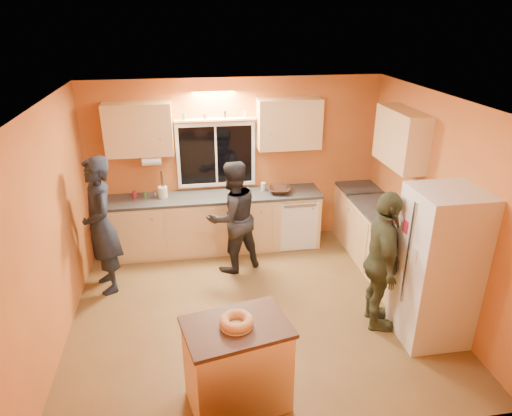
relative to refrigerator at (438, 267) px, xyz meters
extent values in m
plane|color=brown|center=(-1.89, 0.80, -0.90)|extent=(4.50, 4.50, 0.00)
cube|color=orange|center=(-1.89, 2.80, 0.40)|extent=(4.50, 0.04, 2.60)
cube|color=orange|center=(-1.89, -1.20, 0.40)|extent=(4.50, 0.04, 2.60)
cube|color=orange|center=(-4.14, 0.80, 0.40)|extent=(0.04, 4.00, 2.60)
cube|color=orange|center=(0.36, 0.80, 0.40)|extent=(0.04, 4.00, 2.60)
cube|color=white|center=(-1.89, 0.80, 1.70)|extent=(4.50, 4.00, 0.02)
cube|color=black|center=(-2.19, 2.79, 0.55)|extent=(1.10, 0.02, 0.90)
cube|color=white|center=(-2.19, 2.77, 0.55)|extent=(1.20, 0.04, 1.00)
cube|color=#E2AC76|center=(-3.29, 2.64, 1.02)|extent=(0.95, 0.33, 0.75)
cube|color=#E2AC76|center=(-1.09, 2.64, 1.02)|extent=(0.95, 0.33, 0.75)
cube|color=#E2AC76|center=(0.19, 1.60, 1.02)|extent=(0.33, 1.00, 0.75)
cylinder|color=silver|center=(-3.14, 2.52, 0.58)|extent=(0.27, 0.12, 0.12)
cube|color=#E2AC76|center=(-2.24, 2.50, -0.47)|extent=(3.20, 0.60, 0.86)
cube|color=#282B2D|center=(-2.24, 2.50, -0.02)|extent=(3.24, 0.62, 0.04)
cube|color=#E2AC76|center=(0.06, 2.50, -0.47)|extent=(0.60, 0.60, 0.86)
cube|color=#282B2D|center=(0.06, 2.50, -0.02)|extent=(0.62, 0.62, 0.04)
cube|color=#E2AC76|center=(0.06, 1.30, -0.47)|extent=(0.60, 1.80, 0.86)
cube|color=#282B2D|center=(0.06, 1.30, -0.02)|extent=(0.62, 1.84, 0.04)
cube|color=silver|center=(0.00, 0.00, 0.00)|extent=(0.72, 0.70, 1.80)
cube|color=#E2AC76|center=(-2.30, -0.66, -0.46)|extent=(1.00, 0.77, 0.88)
cube|color=black|center=(-2.30, -0.66, -0.01)|extent=(1.05, 0.82, 0.04)
torus|color=tan|center=(-2.30, -0.66, 0.05)|extent=(0.31, 0.31, 0.09)
imported|color=black|center=(-3.79, 1.61, 0.02)|extent=(0.65, 0.79, 1.85)
imported|color=black|center=(-2.05, 1.85, -0.08)|extent=(0.98, 0.89, 1.63)
imported|color=#363924|center=(-0.52, 0.28, -0.05)|extent=(0.62, 1.06, 1.70)
imported|color=black|center=(-1.26, 2.45, 0.04)|extent=(0.41, 0.41, 0.08)
cylinder|color=beige|center=(-3.02, 2.54, 0.09)|extent=(0.14, 0.14, 0.17)
imported|color=gray|center=(0.12, 0.76, 0.16)|extent=(0.36, 0.34, 0.32)
cube|color=#AD1A32|center=(0.05, 1.17, 0.04)|extent=(0.17, 0.14, 0.07)
camera|label=1|loc=(-2.65, -3.95, 2.58)|focal=32.00mm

